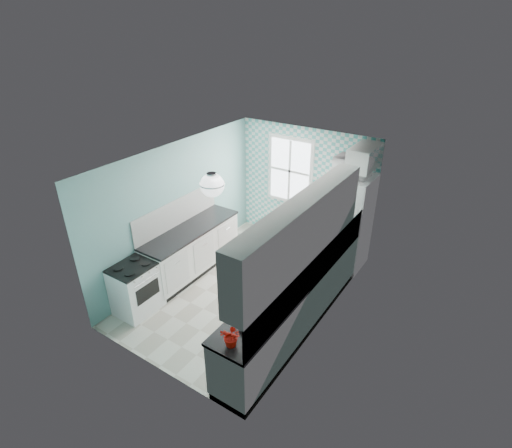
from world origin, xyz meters
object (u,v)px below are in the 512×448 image
Objects in this scene: ceiling_light at (212,185)px; microwave at (353,167)px; sink at (319,256)px; potted_plant at (232,337)px; stove at (136,288)px; fridge at (346,221)px; fruit_bowl at (248,327)px.

ceiling_light is 0.57× the size of microwave.
sink reaches higher than potted_plant.
sink reaches higher than stove.
ceiling_light reaches higher than fridge.
sink is (0.09, -1.42, 0.00)m from fridge.
ceiling_light reaches higher than microwave.
microwave reaches higher than fruit_bowl.
potted_plant reaches higher than fruit_bowl.
stove is at bearing 166.87° from potted_plant.
stove is (-1.20, -0.66, -1.87)m from ceiling_light.
fridge is 1.43m from sink.
ceiling_light is at bearing 70.38° from microwave.
fridge is 4.01m from stove.
microwave is (2.31, 3.25, 1.59)m from stove.
potted_plant is (1.20, -1.22, -1.24)m from ceiling_light.
potted_plant reaches higher than stove.
ceiling_light is 2.11m from potted_plant.
stove is (-2.31, -3.25, -0.48)m from fridge.
stove is at bearing 174.81° from fruit_bowl.
stove is 1.62× the size of sink.
fridge is at bearing 92.43° from sink.
sink reaches higher than fruit_bowl.
fridge is 3.47m from fruit_bowl.
microwave is at bearing 92.42° from sink.
stove is at bearing -151.15° from ceiling_light.
stove is 2.46m from fruit_bowl.
sink is 2.08× the size of fruit_bowl.
microwave is at bearing 52.15° from stove.
microwave is (0.00, 0.00, 1.10)m from fridge.
ceiling_light reaches higher than sink.
fridge reaches higher than sink.
fridge is at bearing 91.49° from fruit_bowl.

